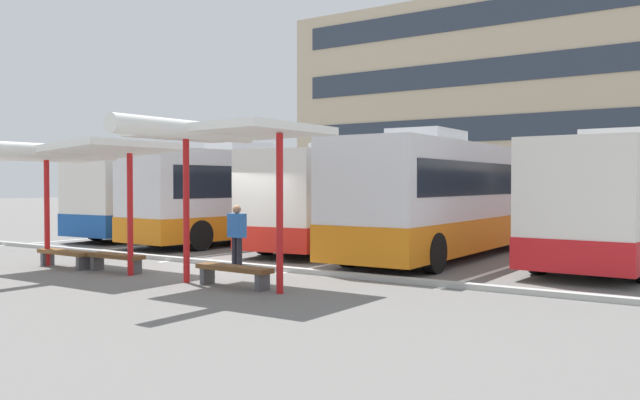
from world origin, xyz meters
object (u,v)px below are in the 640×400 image
(waiting_shelter_0, at_px, (76,154))
(waiting_passenger_0, at_px, (237,232))
(coach_bus_2, at_px, (363,199))
(waiting_shelter_1, at_px, (222,136))
(coach_bus_1, at_px, (268,196))
(coach_bus_3, at_px, (445,200))
(bench_1, at_px, (116,259))
(bench_0, at_px, (65,255))
(coach_bus_0, at_px, (192,196))
(coach_bus_4, at_px, (630,202))
(bench_2, at_px, (234,271))

(waiting_shelter_0, relative_size, waiting_passenger_0, 3.02)
(coach_bus_2, height_order, waiting_shelter_1, coach_bus_2)
(coach_bus_1, distance_m, coach_bus_3, 8.26)
(coach_bus_3, height_order, waiting_shelter_1, coach_bus_3)
(bench_1, bearing_deg, coach_bus_3, 55.71)
(coach_bus_2, distance_m, waiting_shelter_0, 10.57)
(waiting_shelter_0, distance_m, bench_0, 2.74)
(waiting_shelter_1, distance_m, waiting_passenger_0, 3.91)
(coach_bus_0, relative_size, coach_bus_3, 1.08)
(waiting_shelter_0, bearing_deg, coach_bus_2, 78.32)
(coach_bus_4, distance_m, bench_0, 15.52)
(coach_bus_2, height_order, waiting_passenger_0, coach_bus_2)
(waiting_shelter_0, bearing_deg, bench_2, 3.90)
(bench_0, distance_m, waiting_passenger_0, 4.56)
(waiting_shelter_1, bearing_deg, waiting_shelter_0, 179.67)
(bench_1, bearing_deg, coach_bus_0, 126.42)
(coach_bus_0, relative_size, bench_1, 6.68)
(coach_bus_3, bearing_deg, bench_0, -131.77)
(coach_bus_0, relative_size, coach_bus_4, 0.95)
(coach_bus_1, xyz_separation_m, waiting_passenger_0, (4.89, -7.32, -0.76))
(waiting_shelter_0, distance_m, waiting_shelter_1, 4.90)
(waiting_shelter_0, distance_m, bench_1, 2.77)
(coach_bus_3, bearing_deg, coach_bus_2, 152.86)
(coach_bus_3, bearing_deg, waiting_shelter_1, -98.92)
(waiting_shelter_0, bearing_deg, coach_bus_0, 121.56)
(coach_bus_0, distance_m, coach_bus_3, 12.44)
(waiting_shelter_0, xyz_separation_m, waiting_shelter_1, (4.89, -0.03, 0.25))
(waiting_shelter_0, relative_size, bench_2, 2.56)
(coach_bus_2, xyz_separation_m, bench_1, (-1.22, -9.82, -1.29))
(coach_bus_3, distance_m, waiting_shelter_0, 10.33)
(waiting_shelter_0, distance_m, waiting_passenger_0, 4.40)
(coach_bus_1, height_order, coach_bus_4, coach_bus_1)
(bench_0, height_order, bench_2, same)
(coach_bus_3, bearing_deg, coach_bus_0, 171.70)
(coach_bus_0, xyz_separation_m, coach_bus_2, (8.26, 0.28, -0.02))
(coach_bus_0, bearing_deg, coach_bus_3, -8.30)
(coach_bus_0, height_order, bench_2, coach_bus_0)
(bench_1, bearing_deg, waiting_shelter_0, -153.28)
(coach_bus_0, distance_m, coach_bus_4, 17.03)
(coach_bus_2, xyz_separation_m, waiting_passenger_0, (0.86, -7.70, -0.68))
(coach_bus_3, relative_size, waiting_shelter_0, 2.11)
(coach_bus_2, relative_size, coach_bus_4, 1.05)
(coach_bus_3, relative_size, bench_0, 5.48)
(coach_bus_0, height_order, waiting_shelter_1, coach_bus_0)
(coach_bus_4, relative_size, bench_0, 6.23)
(coach_bus_4, distance_m, waiting_shelter_0, 15.02)
(coach_bus_2, xyz_separation_m, bench_0, (-3.02, -10.00, -1.29))
(coach_bus_0, height_order, coach_bus_3, coach_bus_3)
(bench_1, bearing_deg, waiting_shelter_1, -6.87)
(bench_2, bearing_deg, coach_bus_4, 58.82)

